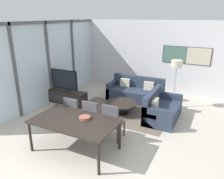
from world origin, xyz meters
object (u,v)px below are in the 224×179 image
Objects in this scene: sofa_side at (160,110)px; dining_chair_left at (74,113)px; dining_table at (75,123)px; sofa_main at (136,92)px; floor_lamp at (176,67)px; dining_chair_centre at (93,116)px; dining_chair_right at (112,120)px; television at (64,80)px; tv_console at (65,97)px; coffee_table at (121,105)px; fruit_bowl at (85,118)px.

dining_chair_left is (-1.86, -1.77, 0.26)m from sofa_side.
dining_chair_left is (-0.55, 0.72, -0.17)m from dining_table.
sofa_side is at bearing -42.83° from sofa_main.
floor_lamp is at bearing 67.10° from dining_table.
floor_lamp is (1.38, -0.11, 1.11)m from sofa_main.
dining_chair_centre is 3.24m from floor_lamp.
dining_chair_centre and dining_chair_right have the same top height.
television reaches higher than dining_table.
television is 0.56× the size of dining_table.
dining_chair_left is at bearing -177.05° from dining_chair_right.
dining_table is at bearing -125.33° from dining_chair_right.
floor_lamp is (0.17, 1.02, 1.11)m from sofa_side.
floor_lamp reaches higher than sofa_main.
dining_table is (-1.31, -2.49, 0.43)m from sofa_side.
tv_console is at bearing 150.89° from dining_chair_right.
coffee_table is 0.53× the size of dining_table.
dining_chair_right reaches higher than tv_console.
dining_chair_right is at bearing -29.13° from television.
dining_chair_left is at bearing -45.40° from tv_console.
dining_chair_centre is (-1.31, -1.73, 0.26)m from sofa_side.
dining_chair_right is at bearing 156.08° from sofa_side.
sofa_main is 3.51m from fruit_bowl.
dining_chair_centre is at bearing 90.00° from dining_table.
sofa_side is 1.57× the size of dining_chair_right.
coffee_table is at bearing 2.68° from tv_console.
dining_chair_centre is 3.71× the size of fruit_bowl.
dining_chair_centre reaches higher than fruit_bowl.
dining_chair_right reaches higher than coffee_table.
dining_table is 1.96× the size of dining_chair_centre.
dining_table is at bearing -139.81° from fruit_bowl.
dining_table is 3.87m from floor_lamp.
floor_lamp is (2.03, 2.79, 0.85)m from dining_chair_left.
dining_chair_centre is (2.02, -1.45, -0.30)m from television.
dining_chair_left reaches higher than sofa_side.
tv_console is 1.66× the size of dining_chair_left.
dining_table is 0.78m from dining_chair_centre.
coffee_table is (-1.21, -0.19, -0.01)m from sofa_side.
television is 4.05× the size of fruit_bowl.
coffee_table is 1.62m from dining_chair_right.
dining_chair_left reaches higher than dining_table.
television reaches higher than sofa_main.
tv_console is 0.99× the size of floor_lamp.
dining_chair_left is 1.00× the size of dining_chair_centre.
fruit_bowl is at bearing -38.30° from dining_chair_left.
dining_chair_centre is at bearing 3.93° from dining_chair_left.
dining_chair_right is (2.57, -1.43, 0.30)m from tv_console.
dining_chair_centre reaches higher than sofa_main.
fruit_bowl is 0.16× the size of floor_lamp.
dining_chair_centre is at bearing 105.96° from fruit_bowl.
television is at bearing -159.58° from floor_lamp.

